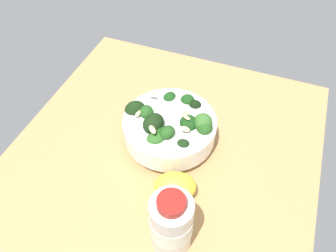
% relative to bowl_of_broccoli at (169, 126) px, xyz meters
% --- Properties ---
extents(ground_plane, '(0.59, 0.59, 0.04)m').
position_rel_bowl_of_broccoli_xyz_m(ground_plane, '(-0.00, 0.02, -0.06)').
color(ground_plane, tan).
extents(bowl_of_broccoli, '(0.19, 0.18, 0.09)m').
position_rel_bowl_of_broccoli_xyz_m(bowl_of_broccoli, '(0.00, 0.00, 0.00)').
color(bowl_of_broccoli, white).
rests_on(bowl_of_broccoli, ground_plane).
extents(lemon_wedge, '(0.09, 0.08, 0.05)m').
position_rel_bowl_of_broccoli_xyz_m(lemon_wedge, '(-0.06, 0.12, -0.02)').
color(lemon_wedge, yellow).
rests_on(lemon_wedge, ground_plane).
extents(bottle_tall, '(0.07, 0.07, 0.13)m').
position_rel_bowl_of_broccoli_xyz_m(bottle_tall, '(-0.08, 0.20, 0.02)').
color(bottle_tall, beige).
rests_on(bottle_tall, ground_plane).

